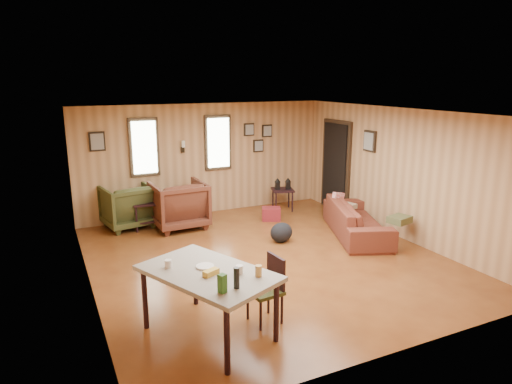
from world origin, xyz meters
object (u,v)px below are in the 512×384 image
(recliner_brown, at_px, (179,202))
(sofa, at_px, (357,214))
(recliner_green, at_px, (128,204))
(end_table, at_px, (147,210))
(side_table, at_px, (283,188))
(dining_table, at_px, (209,277))

(recliner_brown, bearing_deg, sofa, 145.13)
(recliner_green, xyz_separation_m, end_table, (0.32, -0.26, -0.10))
(sofa, height_order, side_table, sofa)
(sofa, bearing_deg, recliner_green, 80.04)
(sofa, xyz_separation_m, recliner_brown, (-2.91, 1.90, 0.10))
(side_table, bearing_deg, recliner_brown, -174.99)
(end_table, height_order, dining_table, dining_table)
(sofa, distance_m, recliner_brown, 3.48)
(recliner_brown, relative_size, end_table, 1.53)
(sofa, height_order, dining_table, dining_table)
(end_table, xyz_separation_m, side_table, (3.07, 0.00, 0.13))
(side_table, bearing_deg, dining_table, -127.71)
(sofa, bearing_deg, end_table, 80.79)
(recliner_brown, height_order, side_table, recliner_brown)
(recliner_green, xyz_separation_m, dining_table, (0.12, -4.49, 0.25))
(end_table, relative_size, side_table, 0.91)
(end_table, xyz_separation_m, dining_table, (-0.20, -4.23, 0.35))
(end_table, bearing_deg, recliner_green, 140.68)
(end_table, bearing_deg, dining_table, -92.76)
(dining_table, bearing_deg, recliner_green, 67.66)
(recliner_green, height_order, dining_table, dining_table)
(end_table, distance_m, dining_table, 4.25)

